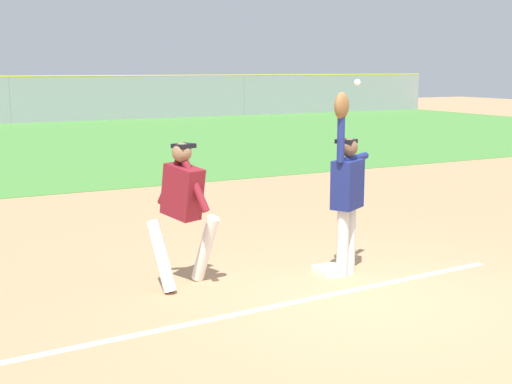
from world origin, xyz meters
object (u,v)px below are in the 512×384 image
object	(u,v)px
fielder	(347,187)
parked_car_silver	(8,106)
first_base	(332,270)
parked_car_green	(122,103)
runner	(183,205)
baseball	(357,82)

from	to	relation	value
fielder	parked_car_silver	xyz separation A→B (m)	(-0.00, 29.62, -0.45)
fielder	parked_car_silver	distance (m)	29.62
first_base	parked_car_green	xyz separation A→B (m)	(6.03, 29.67, 0.63)
parked_car_silver	parked_car_green	xyz separation A→B (m)	(5.92, 0.17, 0.00)
first_base	fielder	world-z (taller)	fielder
first_base	runner	world-z (taller)	runner
parked_car_green	runner	bearing A→B (deg)	-110.26
runner	baseball	size ratio (longest dim) A/B	23.24
first_base	parked_car_silver	bearing A→B (deg)	89.79
fielder	runner	size ratio (longest dim) A/B	1.33
runner	parked_car_green	xyz separation A→B (m)	(7.89, 29.32, -0.32)
first_base	parked_car_silver	distance (m)	29.50
first_base	parked_car_green	size ratio (longest dim) A/B	0.08
parked_car_green	parked_car_silver	bearing A→B (deg)	176.50
parked_car_silver	parked_car_green	bearing A→B (deg)	-1.43
baseball	parked_car_silver	xyz separation A→B (m)	(-0.09, 29.65, -1.72)
first_base	runner	bearing A→B (deg)	169.42
parked_car_silver	runner	bearing A→B (deg)	-96.99
first_base	parked_car_silver	world-z (taller)	parked_car_silver
fielder	baseball	xyz separation A→B (m)	(0.09, -0.03, 1.27)
baseball	parked_car_silver	world-z (taller)	baseball
first_base	parked_car_silver	xyz separation A→B (m)	(0.11, 29.49, 0.63)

